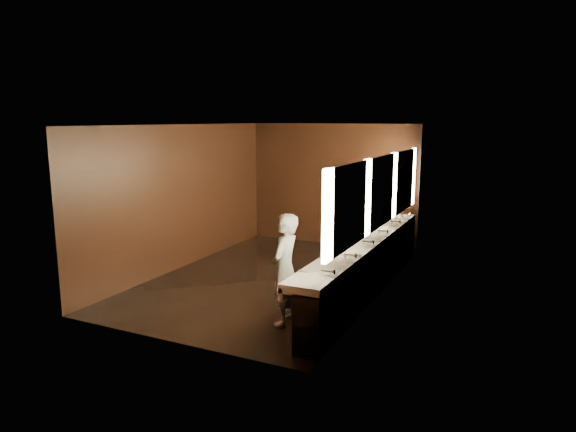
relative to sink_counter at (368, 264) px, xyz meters
The scene contains 10 objects.
floor 1.86m from the sink_counter, behind, with size 6.00×6.00×0.00m, color black.
ceiling 2.92m from the sink_counter, behind, with size 4.00×6.00×0.02m, color #2D2D2B.
wall_back 3.61m from the sink_counter, 120.87° to the left, with size 4.00×0.02×2.80m, color black.
wall_front 3.61m from the sink_counter, 120.87° to the right, with size 4.00×0.02×2.80m, color black.
wall_left 3.90m from the sink_counter, behind, with size 0.02×6.00×2.80m, color black.
wall_right 0.93m from the sink_counter, ahead, with size 0.02×6.00×2.80m, color black.
sink_counter is the anchor object (origin of this frame).
mirror_band 1.27m from the sink_counter, ahead, with size 0.06×5.03×1.15m.
person 1.95m from the sink_counter, 110.87° to the right, with size 0.59×0.39×1.61m, color #91B3D8.
trash_bin 1.56m from the sink_counter, 98.13° to the right, with size 0.33×0.33×0.52m, color black.
Camera 1 is at (4.15, -8.08, 2.90)m, focal length 32.00 mm.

